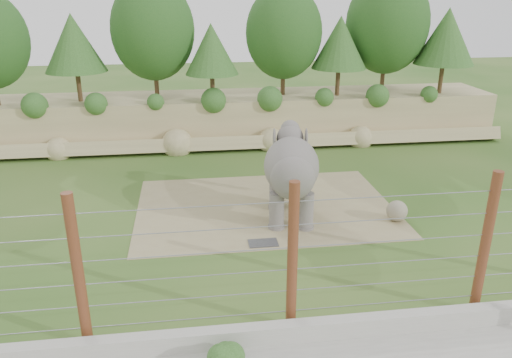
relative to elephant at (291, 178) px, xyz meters
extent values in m
plane|color=#29581A|center=(-1.28, -1.87, -1.62)|extent=(90.00, 90.00, 0.00)
cube|color=tan|center=(-1.28, 11.13, -0.37)|extent=(30.00, 4.00, 2.50)
cube|color=tan|center=(-1.28, 8.83, -1.27)|extent=(30.00, 1.37, 1.07)
cylinder|color=#3F2B19|center=(-9.28, 10.63, 1.67)|extent=(0.24, 0.24, 1.58)
sphere|color=#1A4B1C|center=(-9.28, 10.63, 3.81)|extent=(3.60, 3.60, 3.60)
cylinder|color=#3F2B19|center=(-5.28, 11.13, 1.84)|extent=(0.24, 0.24, 1.92)
sphere|color=#1A4B1C|center=(-5.28, 11.13, 4.46)|extent=(4.40, 4.40, 4.40)
cylinder|color=#3F2B19|center=(-2.28, 9.93, 1.58)|extent=(0.24, 0.24, 1.40)
sphere|color=#1A4B1C|center=(-2.28, 9.93, 3.48)|extent=(3.20, 3.20, 3.20)
cylinder|color=#3F2B19|center=(1.72, 10.93, 1.79)|extent=(0.24, 0.24, 1.82)
sphere|color=#1A4B1C|center=(1.72, 10.93, 4.26)|extent=(4.16, 4.16, 4.16)
cylinder|color=#3F2B19|center=(4.72, 10.33, 1.63)|extent=(0.24, 0.24, 1.50)
sphere|color=#1A4B1C|center=(4.72, 10.33, 3.68)|extent=(3.44, 3.44, 3.44)
cylinder|color=#3F2B19|center=(7.72, 11.33, 1.90)|extent=(0.24, 0.24, 2.03)
sphere|color=#1A4B1C|center=(7.72, 11.33, 4.65)|extent=(4.64, 4.64, 4.64)
cylinder|color=#3F2B19|center=(10.72, 10.13, 1.70)|extent=(0.24, 0.24, 1.64)
sphere|color=#1A4B1C|center=(10.72, 10.13, 3.94)|extent=(3.76, 3.76, 3.76)
cube|color=#9A895E|center=(-0.78, 1.13, -1.61)|extent=(10.00, 7.00, 0.02)
cube|color=#262628|center=(-1.31, -1.87, -1.58)|extent=(1.00, 0.60, 0.03)
sphere|color=gray|center=(3.87, -0.77, -1.21)|extent=(0.78, 0.78, 0.78)
cube|color=#A7A49B|center=(-1.28, -6.87, -1.37)|extent=(26.00, 0.35, 0.50)
cylinder|color=#562C17|center=(-6.28, -6.37, 0.38)|extent=(0.26, 0.26, 4.00)
cylinder|color=#562C17|center=(-1.28, -6.37, 0.38)|extent=(0.26, 0.26, 4.00)
cylinder|color=#562C17|center=(3.72, -6.37, 0.38)|extent=(0.26, 0.26, 4.00)
cylinder|color=gray|center=(-1.28, -6.37, -1.12)|extent=(20.00, 0.02, 0.02)
cylinder|color=gray|center=(-1.28, -6.37, -0.52)|extent=(20.00, 0.02, 0.02)
cylinder|color=gray|center=(-1.28, -6.37, 0.08)|extent=(20.00, 0.02, 0.02)
cylinder|color=gray|center=(-1.28, -6.37, 0.68)|extent=(20.00, 0.02, 0.02)
cylinder|color=gray|center=(-1.28, -6.37, 1.28)|extent=(20.00, 0.02, 0.02)
cylinder|color=gray|center=(-1.28, -6.37, 1.88)|extent=(20.00, 0.02, 0.02)
sphere|color=#2C521D|center=(-3.08, -7.67, -1.25)|extent=(0.73, 0.73, 0.73)
camera|label=1|loc=(-3.58, -16.72, 6.47)|focal=35.00mm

